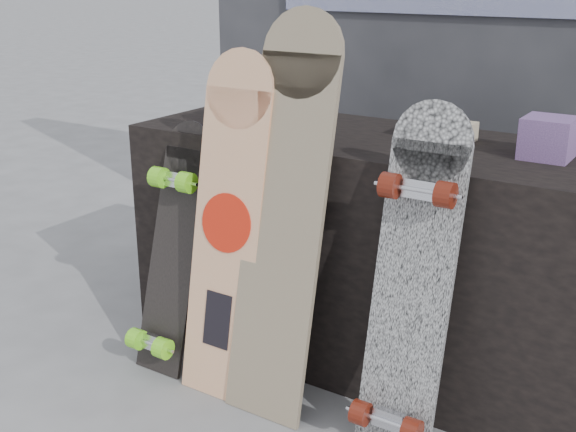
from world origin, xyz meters
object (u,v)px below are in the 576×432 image
Objects in this scene: longboard_celtic at (285,206)px; longboard_cascadia at (411,281)px; longboard_geisha at (228,218)px; vendor_table at (365,249)px; skateboard_dark at (172,247)px.

longboard_celtic is 0.44m from longboard_cascadia.
longboard_cascadia is (0.62, 0.00, -0.07)m from longboard_geisha.
longboard_geisha reaches higher than vendor_table.
longboard_geisha is 0.90× the size of longboard_celtic.
longboard_cascadia is (0.34, -0.41, 0.11)m from vendor_table.
longboard_celtic is at bearing 5.34° from longboard_geisha.
longboard_geisha is (-0.28, -0.41, 0.18)m from vendor_table.
longboard_celtic is at bearing -101.14° from vendor_table.
longboard_cascadia is 1.19× the size of skateboard_dark.
longboard_cascadia is (0.42, -0.02, -0.14)m from longboard_celtic.
longboard_geisha is 1.10× the size of longboard_cascadia.
vendor_table is 0.47m from longboard_celtic.
longboard_celtic reaches higher than longboard_cascadia.
skateboard_dark is at bearing 179.69° from longboard_cascadia.
vendor_table is at bearing 78.86° from longboard_celtic.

